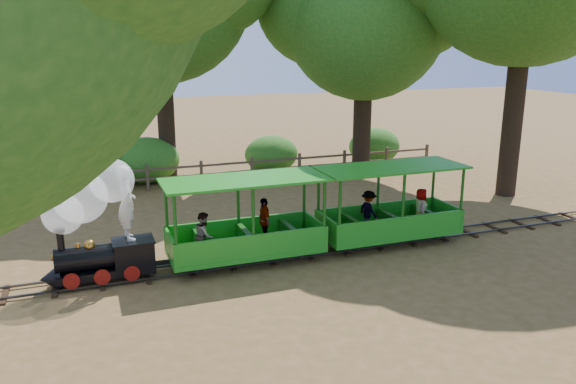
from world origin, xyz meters
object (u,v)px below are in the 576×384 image
object	(u,v)px
carriage_rear	(389,215)
fence	(227,169)
locomotive	(93,213)
carriage_front	(243,232)

from	to	relation	value
carriage_rear	fence	xyz separation A→B (m)	(-2.44, 8.00, -0.23)
locomotive	fence	bearing A→B (deg)	57.48
locomotive	carriage_front	world-z (taller)	locomotive
locomotive	fence	size ratio (longest dim) A/B	0.16
carriage_rear	fence	size ratio (longest dim) A/B	0.22
carriage_front	carriage_rear	bearing A→B (deg)	0.25
carriage_rear	fence	distance (m)	8.36
fence	carriage_rear	bearing A→B (deg)	-73.03
locomotive	carriage_front	size ratio (longest dim) A/B	0.73
carriage_front	carriage_rear	world-z (taller)	same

